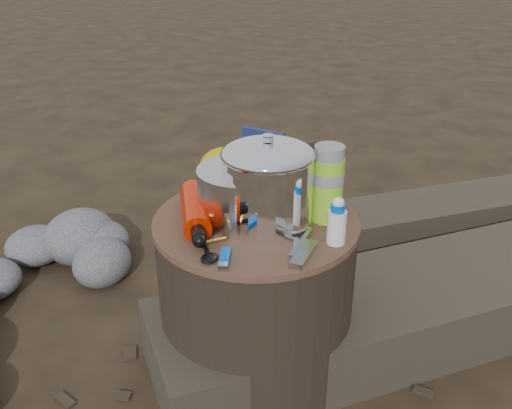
% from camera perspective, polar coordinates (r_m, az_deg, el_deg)
% --- Properties ---
extents(ground, '(60.00, 60.00, 0.00)m').
position_cam_1_polar(ground, '(1.58, 0.00, -15.77)').
color(ground, '#2E2317').
rests_on(ground, ground).
extents(stump, '(0.48, 0.48, 0.44)m').
position_cam_1_polar(stump, '(1.44, 0.00, -9.26)').
color(stump, black).
rests_on(stump, ground).
extents(rock_ring, '(0.40, 0.88, 0.17)m').
position_cam_1_polar(rock_ring, '(1.82, -22.37, -8.23)').
color(rock_ring, '#58585C').
rests_on(rock_ring, ground).
extents(log_main, '(1.99, 1.52, 0.18)m').
position_cam_1_polar(log_main, '(1.88, 24.19, -7.17)').
color(log_main, '#372F25').
rests_on(log_main, ground).
extents(log_small, '(1.25, 0.89, 0.11)m').
position_cam_1_polar(log_small, '(2.39, 20.66, -0.27)').
color(log_small, '#372F25').
rests_on(log_small, ground).
extents(foil_windscreen, '(0.20, 0.20, 0.12)m').
position_cam_1_polar(foil_windscreen, '(1.30, -1.46, 1.08)').
color(foil_windscreen, silver).
rests_on(foil_windscreen, stump).
extents(camping_pot, '(0.20, 0.20, 0.20)m').
position_cam_1_polar(camping_pot, '(1.26, 1.19, 2.17)').
color(camping_pot, silver).
rests_on(camping_pot, stump).
extents(fuel_bottle, '(0.16, 0.26, 0.06)m').
position_cam_1_polar(fuel_bottle, '(1.30, -6.17, -0.56)').
color(fuel_bottle, red).
rests_on(fuel_bottle, stump).
extents(thermos, '(0.07, 0.07, 0.18)m').
position_cam_1_polar(thermos, '(1.30, 7.24, 2.08)').
color(thermos, '#8ED227').
rests_on(thermos, stump).
extents(travel_mug, '(0.09, 0.09, 0.14)m').
position_cam_1_polar(travel_mug, '(1.39, 6.28, 2.85)').
color(travel_mug, black).
rests_on(travel_mug, stump).
extents(stuff_sack, '(0.15, 0.12, 0.10)m').
position_cam_1_polar(stuff_sack, '(1.47, -2.81, 3.80)').
color(stuff_sack, '#CBA605').
rests_on(stuff_sack, stump).
extents(food_pouch, '(0.12, 0.06, 0.15)m').
position_cam_1_polar(food_pouch, '(1.48, 0.54, 4.75)').
color(food_pouch, '#121B50').
rests_on(food_pouch, stump).
extents(lighter, '(0.03, 0.08, 0.01)m').
position_cam_1_polar(lighter, '(1.17, -3.15, -5.29)').
color(lighter, blue).
rests_on(lighter, stump).
extents(multitool, '(0.05, 0.11, 0.01)m').
position_cam_1_polar(multitool, '(1.18, 4.82, -5.03)').
color(multitool, '#A7A7AC').
rests_on(multitool, stump).
extents(pot_grabber, '(0.04, 0.13, 0.01)m').
position_cam_1_polar(pot_grabber, '(1.21, 4.07, -3.97)').
color(pot_grabber, '#A7A7AC').
rests_on(pot_grabber, stump).
extents(spork, '(0.09, 0.13, 0.01)m').
position_cam_1_polar(spork, '(1.22, -5.31, -3.87)').
color(spork, black).
rests_on(spork, stump).
extents(squeeze_bottle, '(0.04, 0.04, 0.10)m').
position_cam_1_polar(squeeze_bottle, '(1.22, 8.16, -1.87)').
color(squeeze_bottle, white).
rests_on(squeeze_bottle, stump).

